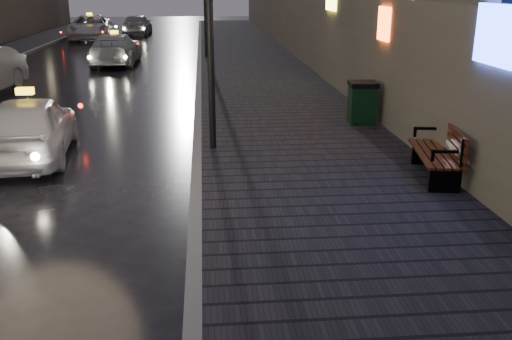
{
  "coord_description": "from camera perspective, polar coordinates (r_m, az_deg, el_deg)",
  "views": [
    {
      "loc": [
        1.69,
        -5.91,
        3.55
      ],
      "look_at": [
        2.44,
        2.25,
        0.85
      ],
      "focal_mm": 40.0,
      "sensor_mm": 36.0,
      "label": 1
    }
  ],
  "objects": [
    {
      "name": "sidewalk",
      "position": [
        27.23,
        -0.56,
        10.88
      ],
      "size": [
        4.6,
        58.0,
        0.15
      ],
      "primitive_type": "cube",
      "color": "black",
      "rests_on": "ground"
    },
    {
      "name": "car_far",
      "position": [
        42.38,
        -11.8,
        14.04
      ],
      "size": [
        1.89,
        4.38,
        1.47
      ],
      "primitive_type": "imported",
      "rotation": [
        0.0,
        0.0,
        3.11
      ],
      "color": "gray",
      "rests_on": "ground"
    },
    {
      "name": "curb",
      "position": [
        27.14,
        -5.71,
        10.77
      ],
      "size": [
        0.2,
        58.0,
        0.15
      ],
      "primitive_type": "cube",
      "color": "slate",
      "rests_on": "ground"
    },
    {
      "name": "trash_bin",
      "position": [
        14.72,
        10.56,
        6.69
      ],
      "size": [
        0.73,
        0.73,
        1.05
      ],
      "rotation": [
        0.0,
        0.0,
        -0.07
      ],
      "color": "black",
      "rests_on": "sidewalk"
    },
    {
      "name": "bench",
      "position": [
        10.85,
        17.96,
        1.75
      ],
      "size": [
        0.97,
        2.0,
        0.98
      ],
      "rotation": [
        0.0,
        0.0,
        -0.17
      ],
      "color": "black",
      "rests_on": "sidewalk"
    },
    {
      "name": "taxi_mid",
      "position": [
        27.12,
        -13.89,
        11.65
      ],
      "size": [
        2.02,
        4.79,
        1.38
      ],
      "primitive_type": "imported",
      "rotation": [
        0.0,
        0.0,
        3.12
      ],
      "color": "#BBBBC2",
      "rests_on": "ground"
    },
    {
      "name": "taxi_far",
      "position": [
        39.88,
        -16.22,
        13.54
      ],
      "size": [
        3.12,
        5.85,
        1.56
      ],
      "primitive_type": "imported",
      "rotation": [
        0.0,
        0.0,
        0.1
      ],
      "color": "silver",
      "rests_on": "ground"
    },
    {
      "name": "taxi_near",
      "position": [
        12.88,
        -21.72,
        4.05
      ],
      "size": [
        1.98,
        4.14,
        1.36
      ],
      "primitive_type": "imported",
      "rotation": [
        0.0,
        0.0,
        3.24
      ],
      "color": "silver",
      "rests_on": "ground"
    },
    {
      "name": "ground",
      "position": [
        7.1,
        -18.74,
        -12.85
      ],
      "size": [
        120.0,
        120.0,
        0.0
      ],
      "primitive_type": "plane",
      "color": "black",
      "rests_on": "ground"
    },
    {
      "name": "curb_far",
      "position": [
        28.62,
        -24.09,
        9.69
      ],
      "size": [
        0.2,
        58.0,
        0.15
      ],
      "primitive_type": "cube",
      "color": "slate",
      "rests_on": "ground"
    }
  ]
}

